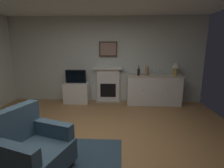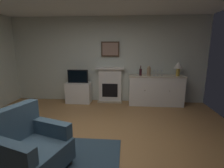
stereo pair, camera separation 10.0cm
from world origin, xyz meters
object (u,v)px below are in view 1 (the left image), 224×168
(fireplace_unit, at_px, (108,85))
(tv_cabinet, at_px, (77,93))
(sideboard_cabinet, at_px, (154,90))
(armchair, at_px, (31,148))
(vase_decorative, at_px, (147,71))
(table_lamp, at_px, (176,66))
(wine_glass_center, at_px, (156,71))
(framed_picture, at_px, (108,49))
(tv_set, at_px, (76,76))
(wine_glass_left, at_px, (152,71))
(wine_glass_right, at_px, (160,71))
(wine_bottle, at_px, (139,72))

(fireplace_unit, bearing_deg, tv_cabinet, -170.55)
(sideboard_cabinet, relative_size, armchair, 1.60)
(fireplace_unit, distance_m, vase_decorative, 1.27)
(armchair, bearing_deg, table_lamp, 47.32)
(fireplace_unit, distance_m, wine_glass_center, 1.50)
(vase_decorative, relative_size, tv_cabinet, 0.38)
(framed_picture, height_order, tv_set, framed_picture)
(wine_glass_left, bearing_deg, tv_cabinet, 178.50)
(table_lamp, xyz_separation_m, wine_glass_left, (-0.68, -0.04, -0.16))
(table_lamp, xyz_separation_m, wine_glass_right, (-0.46, -0.05, -0.16))
(tv_cabinet, distance_m, armchair, 3.04)
(wine_glass_left, xyz_separation_m, tv_cabinet, (-2.29, 0.06, -0.70))
(sideboard_cabinet, distance_m, wine_glass_right, 0.59)
(framed_picture, height_order, wine_bottle, framed_picture)
(fireplace_unit, distance_m, tv_cabinet, 1.01)
(sideboard_cabinet, distance_m, wine_bottle, 0.73)
(framed_picture, relative_size, wine_glass_left, 3.33)
(wine_glass_left, height_order, tv_cabinet, wine_glass_left)
(wine_glass_left, height_order, vase_decorative, vase_decorative)
(armchair, bearing_deg, wine_glass_center, 53.96)
(table_lamp, xyz_separation_m, wine_glass_center, (-0.57, 0.03, -0.16))
(fireplace_unit, xyz_separation_m, vase_decorative, (1.15, -0.23, 0.48))
(fireplace_unit, distance_m, tv_set, 1.03)
(sideboard_cabinet, xyz_separation_m, wine_glass_left, (-0.08, -0.04, 0.57))
(wine_glass_right, xyz_separation_m, armchair, (-2.33, -2.97, -0.63))
(sideboard_cabinet, bearing_deg, table_lamp, 0.00)
(sideboard_cabinet, bearing_deg, tv_set, -179.80)
(sideboard_cabinet, xyz_separation_m, table_lamp, (0.60, 0.00, 0.72))
(wine_bottle, bearing_deg, wine_glass_center, 7.61)
(sideboard_cabinet, bearing_deg, vase_decorative, -168.08)
(wine_glass_right, bearing_deg, framed_picture, 169.99)
(fireplace_unit, xyz_separation_m, armchair, (-0.80, -3.20, -0.17))
(vase_decorative, bearing_deg, armchair, -123.26)
(fireplace_unit, distance_m, wine_bottle, 1.04)
(table_lamp, distance_m, wine_glass_left, 0.70)
(tv_set, bearing_deg, wine_glass_center, 0.82)
(wine_glass_left, xyz_separation_m, wine_glass_center, (0.11, 0.07, 0.00))
(sideboard_cabinet, relative_size, wine_glass_left, 9.75)
(wine_glass_right, distance_m, armchair, 3.83)
(wine_bottle, height_order, wine_glass_right, wine_bottle)
(sideboard_cabinet, xyz_separation_m, vase_decorative, (-0.24, -0.05, 0.59))
(framed_picture, xyz_separation_m, tv_cabinet, (-0.97, -0.21, -1.33))
(sideboard_cabinet, bearing_deg, wine_glass_right, -18.66)
(sideboard_cabinet, height_order, table_lamp, table_lamp)
(table_lamp, distance_m, vase_decorative, 0.85)
(table_lamp, relative_size, tv_set, 0.65)
(tv_cabinet, relative_size, tv_set, 1.21)
(wine_bottle, relative_size, armchair, 0.29)
(fireplace_unit, height_order, vase_decorative, vase_decorative)
(wine_glass_right, bearing_deg, wine_glass_center, 146.17)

